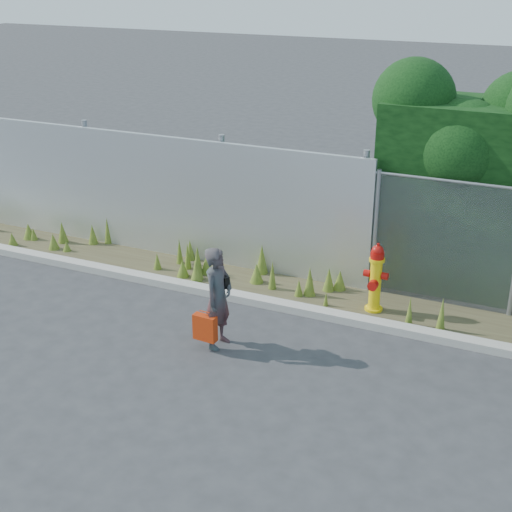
{
  "coord_description": "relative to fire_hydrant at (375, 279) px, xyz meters",
  "views": [
    {
      "loc": [
        3.62,
        -7.37,
        5.05
      ],
      "look_at": [
        -0.3,
        1.4,
        1.0
      ],
      "focal_mm": 50.0,
      "sensor_mm": 36.0,
      "label": 1
    }
  ],
  "objects": [
    {
      "name": "fire_hydrant",
      "position": [
        0.0,
        0.0,
        0.0
      ],
      "size": [
        0.37,
        0.34,
        1.12
      ],
      "rotation": [
        0.0,
        0.0,
        -0.0
      ],
      "color": "yellow",
      "rests_on": "ground"
    },
    {
      "name": "corrugated_fence",
      "position": [
        -4.52,
        0.7,
        0.56
      ],
      "size": [
        8.5,
        0.21,
        2.3
      ],
      "color": "silver",
      "rests_on": "ground"
    },
    {
      "name": "ground",
      "position": [
        -1.28,
        -2.31,
        -0.54
      ],
      "size": [
        80.0,
        80.0,
        0.0
      ],
      "primitive_type": "plane",
      "color": "#333335",
      "rests_on": "ground"
    },
    {
      "name": "woman",
      "position": [
        -1.71,
        -1.89,
        0.19
      ],
      "size": [
        0.39,
        0.56,
        1.47
      ],
      "primitive_type": "imported",
      "rotation": [
        0.0,
        0.0,
        1.49
      ],
      "color": "#0D5554",
      "rests_on": "ground"
    },
    {
      "name": "curb",
      "position": [
        -1.28,
        -0.51,
        -0.48
      ],
      "size": [
        16.0,
        0.22,
        0.12
      ],
      "primitive_type": "cube",
      "color": "#AAA59A",
      "rests_on": "ground"
    },
    {
      "name": "red_tote_bag",
      "position": [
        -1.81,
        -2.11,
        -0.19
      ],
      "size": [
        0.34,
        0.12,
        0.44
      ],
      "rotation": [
        0.0,
        0.0,
        -0.07
      ],
      "color": "#BF320A"
    },
    {
      "name": "weed_strip",
      "position": [
        -1.7,
        0.18,
        -0.39
      ],
      "size": [
        16.0,
        1.34,
        0.54
      ],
      "color": "#463F28",
      "rests_on": "ground"
    },
    {
      "name": "black_shoulder_bag",
      "position": [
        -1.71,
        -1.77,
        0.39
      ],
      "size": [
        0.21,
        0.09,
        0.16
      ],
      "rotation": [
        0.0,
        0.0,
        -0.3
      ],
      "color": "black"
    }
  ]
}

